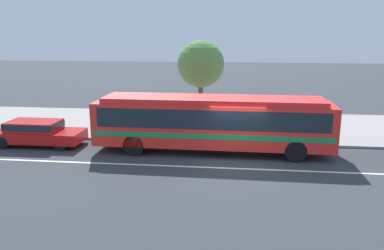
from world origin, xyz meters
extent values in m
plane|color=#34383E|center=(0.00, 0.00, 0.00)|extent=(120.00, 120.00, 0.00)
cube|color=#9A9290|center=(0.00, 6.88, 0.06)|extent=(60.00, 8.00, 0.12)
cube|color=silver|center=(0.00, -0.80, 0.00)|extent=(56.00, 0.16, 0.01)
cube|color=red|center=(-1.19, 1.53, 1.45)|extent=(11.41, 2.59, 2.05)
cube|color=red|center=(-1.19, 1.53, 2.59)|extent=(10.50, 2.28, 0.24)
cube|color=#19232D|center=(-1.19, 1.53, 1.86)|extent=(10.73, 2.60, 0.90)
cube|color=#198544|center=(-1.19, 1.53, 1.08)|extent=(11.19, 2.61, 0.24)
cube|color=#19232D|center=(4.45, 1.46, 1.86)|extent=(0.15, 2.16, 0.98)
cylinder|color=black|center=(2.69, 2.56, 0.50)|extent=(1.00, 0.29, 1.00)
cylinder|color=black|center=(2.66, 0.39, 0.50)|extent=(1.00, 0.29, 1.00)
cylinder|color=black|center=(-4.82, 2.65, 0.50)|extent=(1.00, 0.29, 1.00)
cylinder|color=black|center=(-4.85, 0.49, 0.50)|extent=(1.00, 0.29, 1.00)
cube|color=red|center=(-10.19, 1.61, 0.52)|extent=(4.59, 1.83, 0.55)
cube|color=red|center=(-10.42, 1.61, 1.04)|extent=(2.57, 1.61, 0.50)
cube|color=#19232D|center=(-10.42, 1.61, 1.06)|extent=(2.62, 1.63, 0.32)
cylinder|color=black|center=(-8.68, 2.42, 0.32)|extent=(0.64, 0.22, 0.64)
cylinder|color=black|center=(-8.68, 0.81, 0.32)|extent=(0.64, 0.22, 0.64)
cylinder|color=black|center=(-11.71, 2.41, 0.32)|extent=(0.64, 0.22, 0.64)
cylinder|color=black|center=(-11.71, 0.81, 0.32)|extent=(0.64, 0.22, 0.64)
cylinder|color=#746F56|center=(1.07, 4.79, 0.55)|extent=(0.14, 0.14, 0.87)
cylinder|color=#746F56|center=(1.14, 4.93, 0.55)|extent=(0.14, 0.14, 0.87)
cylinder|color=#98569A|center=(1.11, 4.86, 1.28)|extent=(0.46, 0.46, 0.58)
sphere|color=#E2A861|center=(1.11, 4.86, 1.68)|extent=(0.23, 0.23, 0.23)
cylinder|color=slate|center=(-2.97, 3.35, 0.58)|extent=(0.14, 0.14, 0.91)
cylinder|color=slate|center=(-2.98, 3.51, 0.58)|extent=(0.14, 0.14, 0.91)
cylinder|color=blue|center=(-2.98, 3.43, 1.33)|extent=(0.36, 0.36, 0.60)
sphere|color=tan|center=(-2.98, 3.43, 1.75)|extent=(0.24, 0.24, 0.24)
cylinder|color=navy|center=(3.67, 4.53, 0.56)|extent=(0.14, 0.14, 0.88)
cylinder|color=navy|center=(3.73, 4.68, 0.56)|extent=(0.14, 0.14, 0.88)
cylinder|color=#3A70BF|center=(3.70, 4.60, 1.33)|extent=(0.45, 0.45, 0.65)
sphere|color=tan|center=(3.70, 4.60, 1.76)|extent=(0.23, 0.23, 0.23)
cylinder|color=brown|center=(-2.19, 6.15, 1.53)|extent=(0.29, 0.29, 2.82)
sphere|color=#568E45|center=(-2.19, 6.15, 3.91)|extent=(2.77, 2.77, 2.77)
camera|label=1|loc=(-0.11, -16.65, 5.73)|focal=36.03mm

